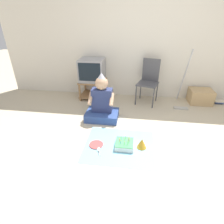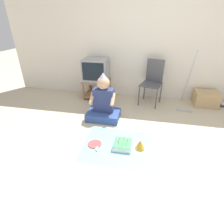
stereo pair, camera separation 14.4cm
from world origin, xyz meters
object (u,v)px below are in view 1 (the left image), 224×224
(tv, at_px, (92,70))
(paper_plate, at_px, (96,145))
(birthday_cake, at_px, (124,144))
(dust_mop, at_px, (183,91))
(book_pile, at_px, (219,102))
(person_seated, at_px, (102,105))
(folding_chair, at_px, (149,79))
(cardboard_box_stack, at_px, (200,96))
(party_hat_blue, at_px, (142,143))

(tv, height_order, paper_plate, tv)
(birthday_cake, bearing_deg, dust_mop, 54.47)
(book_pile, height_order, paper_plate, book_pile)
(dust_mop, height_order, person_seated, dust_mop)
(folding_chair, height_order, dust_mop, dust_mop)
(folding_chair, xyz_separation_m, book_pile, (1.54, 0.09, -0.47))
(tv, xyz_separation_m, cardboard_box_stack, (2.35, 0.03, -0.49))
(cardboard_box_stack, relative_size, birthday_cake, 1.81)
(person_seated, relative_size, paper_plate, 4.16)
(birthday_cake, relative_size, paper_plate, 1.26)
(folding_chair, distance_m, party_hat_blue, 1.67)
(folding_chair, relative_size, person_seated, 1.07)
(tv, distance_m, birthday_cake, 1.97)
(cardboard_box_stack, height_order, dust_mop, dust_mop)
(dust_mop, bearing_deg, party_hat_blue, -119.05)
(party_hat_blue, bearing_deg, birthday_cake, -175.91)
(folding_chair, distance_m, book_pile, 1.61)
(birthday_cake, xyz_separation_m, party_hat_blue, (0.24, 0.02, 0.03))
(person_seated, bearing_deg, party_hat_blue, -46.67)
(dust_mop, xyz_separation_m, paper_plate, (-1.46, -1.49, -0.33))
(birthday_cake, height_order, party_hat_blue, same)
(tv, bearing_deg, person_seated, -67.40)
(tv, distance_m, folding_chair, 1.23)
(person_seated, bearing_deg, tv, 112.60)
(person_seated, bearing_deg, dust_mop, 24.98)
(folding_chair, height_order, person_seated, folding_chair)
(cardboard_box_stack, height_order, person_seated, person_seated)
(tv, height_order, person_seated, tv)
(book_pile, bearing_deg, birthday_cake, -138.09)
(dust_mop, distance_m, birthday_cake, 1.84)
(dust_mop, bearing_deg, paper_plate, -134.44)
(folding_chair, height_order, party_hat_blue, folding_chair)
(person_seated, bearing_deg, birthday_cake, -58.82)
(book_pile, distance_m, birthday_cake, 2.57)
(birthday_cake, bearing_deg, cardboard_box_stack, 48.63)
(dust_mop, distance_m, person_seated, 1.68)
(folding_chair, height_order, birthday_cake, folding_chair)
(tv, distance_m, paper_plate, 1.86)
(book_pile, height_order, birthday_cake, birthday_cake)
(birthday_cake, height_order, paper_plate, birthday_cake)
(tv, bearing_deg, dust_mop, -6.15)
(cardboard_box_stack, distance_m, party_hat_blue, 2.11)
(tv, relative_size, cardboard_box_stack, 1.12)
(folding_chair, relative_size, paper_plate, 4.47)
(party_hat_blue, distance_m, paper_plate, 0.66)
(folding_chair, bearing_deg, paper_plate, -115.58)
(dust_mop, relative_size, party_hat_blue, 7.96)
(birthday_cake, bearing_deg, book_pile, 41.91)
(dust_mop, distance_m, paper_plate, 2.12)
(cardboard_box_stack, relative_size, person_seated, 0.55)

